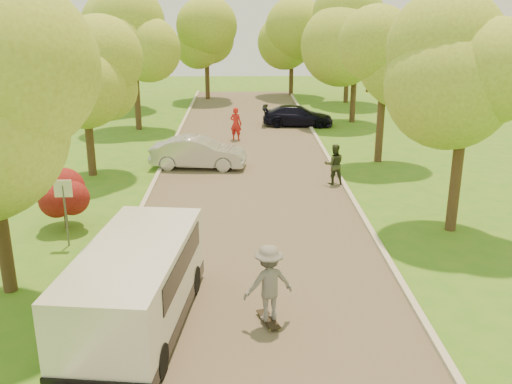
{
  "coord_description": "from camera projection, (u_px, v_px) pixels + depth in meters",
  "views": [
    {
      "loc": [
        -0.29,
        -12.86,
        7.25
      ],
      "look_at": [
        0.19,
        5.33,
        1.3
      ],
      "focal_mm": 40.0,
      "sensor_mm": 36.0,
      "label": 1
    }
  ],
  "objects": [
    {
      "name": "person_striped",
      "position": [
        236.0,
        124.0,
        32.11
      ],
      "size": [
        0.8,
        0.67,
        1.87
      ],
      "primitive_type": "imported",
      "rotation": [
        0.0,
        0.0,
        2.75
      ],
      "color": "red",
      "rests_on": "ground"
    },
    {
      "name": "dark_sedan",
      "position": [
        298.0,
        116.0,
        36.01
      ],
      "size": [
        4.58,
        2.16,
        1.29
      ],
      "primitive_type": "imported",
      "rotation": [
        0.0,
        0.0,
        1.49
      ],
      "color": "black",
      "rests_on": "ground"
    },
    {
      "name": "skateboarder",
      "position": [
        269.0,
        283.0,
        13.35
      ],
      "size": [
        1.39,
        1.07,
        1.89
      ],
      "primitive_type": "imported",
      "rotation": [
        0.0,
        0.0,
        3.48
      ],
      "color": "slate",
      "rests_on": "longboard"
    },
    {
      "name": "tree_bg_a",
      "position": [
        123.0,
        34.0,
        41.11
      ],
      "size": [
        5.12,
        5.0,
        7.72
      ],
      "color": "#382619",
      "rests_on": "ground"
    },
    {
      "name": "tree_r_far",
      "position": [
        360.0,
        30.0,
        35.66
      ],
      "size": [
        5.33,
        5.2,
        8.34
      ],
      "color": "#382619",
      "rests_on": "ground"
    },
    {
      "name": "tree_bg_b",
      "position": [
        352.0,
        30.0,
        43.37
      ],
      "size": [
        5.12,
        5.0,
        7.95
      ],
      "color": "#382619",
      "rests_on": "ground"
    },
    {
      "name": "tree_l_midb",
      "position": [
        88.0,
        72.0,
        24.28
      ],
      "size": [
        4.3,
        4.2,
        6.62
      ],
      "color": "#382619",
      "rests_on": "ground"
    },
    {
      "name": "curb_right",
      "position": [
        353.0,
        200.0,
        22.16
      ],
      "size": [
        0.18,
        60.0,
        0.12
      ],
      "primitive_type": "cube",
      "color": "#B2AD9E",
      "rests_on": "ground"
    },
    {
      "name": "tree_bg_c",
      "position": [
        209.0,
        36.0,
        45.16
      ],
      "size": [
        4.92,
        4.8,
        7.33
      ],
      "color": "#382619",
      "rests_on": "ground"
    },
    {
      "name": "ground",
      "position": [
        254.0,
        306.0,
        14.48
      ],
      "size": [
        100.0,
        100.0,
        0.0
      ],
      "primitive_type": "plane",
      "color": "#35721B",
      "rests_on": "ground"
    },
    {
      "name": "tree_r_mida",
      "position": [
        476.0,
        64.0,
        17.69
      ],
      "size": [
        5.13,
        5.0,
        7.95
      ],
      "color": "#382619",
      "rests_on": "ground"
    },
    {
      "name": "red_shrub",
      "position": [
        64.0,
        198.0,
        19.2
      ],
      "size": [
        1.7,
        1.7,
        1.95
      ],
      "color": "#382619",
      "rests_on": "ground"
    },
    {
      "name": "minivan",
      "position": [
        136.0,
        285.0,
        13.21
      ],
      "size": [
        2.8,
        5.75,
        2.06
      ],
      "rotation": [
        0.0,
        0.0,
        -0.12
      ],
      "color": "silver",
      "rests_on": "ground"
    },
    {
      "name": "silver_sedan",
      "position": [
        198.0,
        153.0,
        26.62
      ],
      "size": [
        4.55,
        2.01,
        1.45
      ],
      "primitive_type": "imported",
      "rotation": [
        0.0,
        0.0,
        1.46
      ],
      "color": "#B1B2B7",
      "rests_on": "ground"
    },
    {
      "name": "tree_l_far",
      "position": [
        137.0,
        38.0,
        33.52
      ],
      "size": [
        4.92,
        4.8,
        7.79
      ],
      "color": "#382619",
      "rests_on": "ground"
    },
    {
      "name": "longboard",
      "position": [
        268.0,
        319.0,
        13.65
      ],
      "size": [
        0.58,
        1.0,
        0.11
      ],
      "rotation": [
        0.0,
        0.0,
        3.48
      ],
      "color": "black",
      "rests_on": "ground"
    },
    {
      "name": "person_olive",
      "position": [
        334.0,
        164.0,
        24.11
      ],
      "size": [
        0.88,
        0.7,
        1.74
      ],
      "primitive_type": "imported",
      "rotation": [
        0.0,
        0.0,
        3.19
      ],
      "color": "#2E3721",
      "rests_on": "ground"
    },
    {
      "name": "curb_left",
      "position": [
        144.0,
        202.0,
        21.96
      ],
      "size": [
        0.18,
        60.0,
        0.12
      ],
      "primitive_type": "cube",
      "color": "#B2AD9E",
      "rests_on": "ground"
    },
    {
      "name": "street_sign",
      "position": [
        64.0,
        199.0,
        17.65
      ],
      "size": [
        0.55,
        0.06,
        2.17
      ],
      "color": "#59595E",
      "rests_on": "ground"
    },
    {
      "name": "tree_r_midb",
      "position": [
        389.0,
        60.0,
        26.43
      ],
      "size": [
        4.51,
        4.4,
        7.01
      ],
      "color": "#382619",
      "rests_on": "ground"
    },
    {
      "name": "tree_bg_d",
      "position": [
        295.0,
        31.0,
        47.14
      ],
      "size": [
        5.12,
        5.0,
        7.72
      ],
      "color": "#382619",
      "rests_on": "ground"
    },
    {
      "name": "road",
      "position": [
        249.0,
        202.0,
        22.08
      ],
      "size": [
        8.0,
        60.0,
        0.01
      ],
      "primitive_type": "cube",
      "color": "#4C4438",
      "rests_on": "ground"
    }
  ]
}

